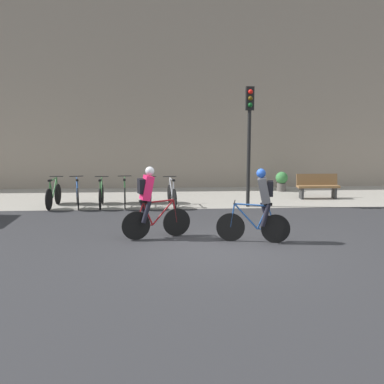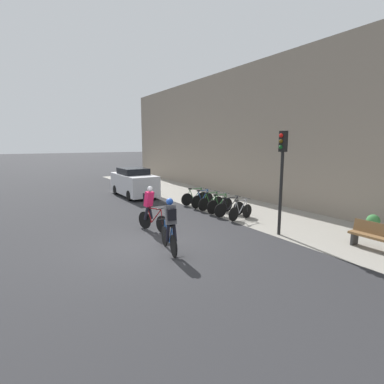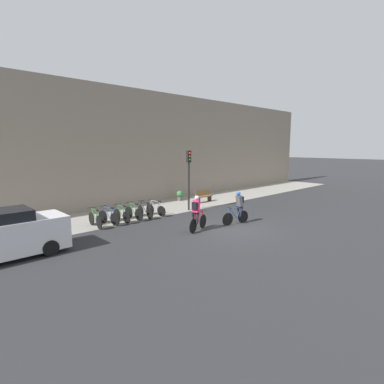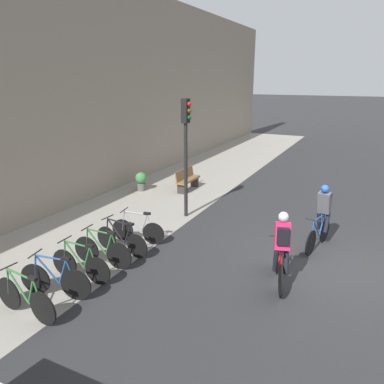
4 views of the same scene
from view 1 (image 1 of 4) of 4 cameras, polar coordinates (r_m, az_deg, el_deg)
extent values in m
plane|color=#2B2B2D|center=(11.28, 3.42, -6.52)|extent=(200.00, 200.00, 0.00)
cube|color=gray|center=(17.84, 0.90, -0.57)|extent=(44.00, 4.50, 0.01)
cube|color=gray|center=(20.14, 0.39, 12.29)|extent=(44.00, 0.60, 8.22)
cylinder|color=black|center=(12.16, -1.83, -3.59)|extent=(0.69, 0.25, 0.71)
cylinder|color=black|center=(11.86, -6.65, -3.99)|extent=(0.69, 0.25, 0.71)
cylinder|color=maroon|center=(11.99, -3.46, -2.42)|extent=(0.56, 0.22, 0.62)
cylinder|color=maroon|center=(11.88, -5.25, -2.62)|extent=(0.27, 0.12, 0.58)
cylinder|color=maroon|center=(11.90, -4.00, -1.12)|extent=(0.76, 0.28, 0.07)
cylinder|color=maroon|center=(11.92, -5.67, -3.95)|extent=(0.41, 0.16, 0.05)
cylinder|color=maroon|center=(11.83, -6.23, -2.66)|extent=(0.22, 0.10, 0.56)
cylinder|color=maroon|center=(12.09, -2.03, -2.27)|extent=(0.13, 0.07, 0.59)
cylinder|color=black|center=(12.01, -2.23, -0.74)|extent=(0.17, 0.45, 0.03)
cube|color=black|center=(11.79, -5.82, -1.12)|extent=(0.21, 0.14, 0.06)
cube|color=#EA1E56|center=(11.76, -5.37, 0.49)|extent=(0.40, 0.40, 0.63)
sphere|color=silver|center=(11.73, -5.03, 2.49)|extent=(0.28, 0.28, 0.22)
cylinder|color=black|center=(11.75, -5.42, -2.38)|extent=(0.30, 0.19, 0.56)
cylinder|color=black|center=(11.95, -5.71, -2.17)|extent=(0.26, 0.18, 0.56)
cube|color=black|center=(11.72, -6.03, 0.69)|extent=(0.21, 0.29, 0.36)
cylinder|color=black|center=(11.71, 4.59, -4.18)|extent=(0.69, 0.17, 0.70)
cylinder|color=black|center=(11.69, 9.87, -4.31)|extent=(0.69, 0.17, 0.70)
cylinder|color=#1E478C|center=(11.63, 6.41, -2.88)|extent=(0.59, 0.16, 0.62)
cylinder|color=#1E478C|center=(11.63, 8.37, -3.00)|extent=(0.28, 0.09, 0.58)
cylinder|color=#1E478C|center=(11.57, 7.02, -1.52)|extent=(0.79, 0.20, 0.07)
cylinder|color=#1E478C|center=(11.69, 8.82, -4.33)|extent=(0.43, 0.12, 0.05)
cylinder|color=#1E478C|center=(11.63, 9.43, -2.98)|extent=(0.23, 0.08, 0.56)
cylinder|color=#1E478C|center=(11.64, 4.82, -2.80)|extent=(0.13, 0.06, 0.59)
cylinder|color=black|center=(11.57, 5.05, -1.21)|extent=(0.12, 0.46, 0.03)
cube|color=black|center=(11.56, 9.00, -1.45)|extent=(0.21, 0.12, 0.06)
cube|color=#4C4C51|center=(11.51, 8.54, 0.18)|extent=(0.38, 0.38, 0.63)
sphere|color=#1E47AD|center=(11.45, 8.19, 2.21)|extent=(0.26, 0.26, 0.22)
cylinder|color=black|center=(11.72, 8.72, -2.52)|extent=(0.29, 0.16, 0.56)
cylinder|color=black|center=(11.50, 8.72, -2.74)|extent=(0.26, 0.16, 0.56)
cube|color=black|center=(11.50, 9.24, 0.41)|extent=(0.19, 0.28, 0.36)
cylinder|color=black|center=(16.97, -15.61, -0.25)|extent=(0.08, 0.70, 0.70)
cylinder|color=black|center=(16.01, -16.60, -0.86)|extent=(0.08, 0.70, 0.70)
cylinder|color=#2D6B33|center=(16.60, -15.97, 0.51)|extent=(0.08, 0.56, 0.62)
cylinder|color=#2D6B33|center=(16.24, -16.34, 0.25)|extent=(0.06, 0.26, 0.58)
cylinder|color=#2D6B33|center=(16.45, -16.13, 1.42)|extent=(0.09, 0.76, 0.07)
cylinder|color=#2D6B33|center=(16.20, -16.39, -0.76)|extent=(0.06, 0.41, 0.05)
cylinder|color=#2D6B33|center=(16.05, -16.55, 0.17)|extent=(0.05, 0.22, 0.56)
cylinder|color=#2D6B33|center=(16.89, -15.69, 0.70)|extent=(0.04, 0.12, 0.59)
cylinder|color=black|center=(16.80, -15.77, 1.79)|extent=(0.46, 0.06, 0.03)
cube|color=black|center=(16.09, -16.51, 1.32)|extent=(0.09, 0.20, 0.06)
cylinder|color=black|center=(16.81, -13.47, -0.23)|extent=(0.18, 0.70, 0.71)
cylinder|color=black|center=(15.85, -13.36, -0.80)|extent=(0.18, 0.70, 0.71)
cylinder|color=#1E478C|center=(16.44, -13.47, 0.55)|extent=(0.15, 0.54, 0.62)
cylinder|color=#1E478C|center=(16.09, -13.43, 0.30)|extent=(0.09, 0.26, 0.58)
cylinder|color=#1E478C|center=(16.30, -13.50, 1.48)|extent=(0.19, 0.72, 0.07)
cylinder|color=#1E478C|center=(16.04, -13.38, -0.72)|extent=(0.11, 0.39, 0.05)
cylinder|color=#1E478C|center=(15.89, -13.40, 0.23)|extent=(0.07, 0.21, 0.56)
cylinder|color=#1E478C|center=(16.73, -13.51, 0.72)|extent=(0.06, 0.12, 0.58)
cylinder|color=black|center=(16.65, -13.55, 1.83)|extent=(0.46, 0.12, 0.03)
cube|color=black|center=(15.93, -13.46, 1.39)|extent=(0.12, 0.21, 0.06)
cylinder|color=black|center=(16.68, -10.57, -0.26)|extent=(0.07, 0.68, 0.68)
cylinder|color=black|center=(15.75, -10.84, -0.84)|extent=(0.07, 0.68, 0.68)
cylinder|color=#2D6B33|center=(16.32, -10.69, 0.53)|extent=(0.06, 0.53, 0.62)
cylinder|color=#2D6B33|center=(15.97, -10.79, 0.28)|extent=(0.05, 0.25, 0.58)
cylinder|color=#2D6B33|center=(16.18, -10.75, 1.46)|extent=(0.07, 0.71, 0.07)
cylinder|color=#2D6B33|center=(15.94, -10.78, -0.75)|extent=(0.05, 0.38, 0.05)
cylinder|color=#2D6B33|center=(15.79, -10.85, 0.20)|extent=(0.04, 0.20, 0.56)
cylinder|color=#2D6B33|center=(16.60, -10.61, 0.71)|extent=(0.04, 0.11, 0.58)
cylinder|color=black|center=(16.52, -10.66, 1.82)|extent=(0.46, 0.05, 0.03)
cube|color=black|center=(15.82, -10.86, 1.38)|extent=(0.09, 0.20, 0.06)
cylinder|color=black|center=(16.60, -7.94, -0.19)|extent=(0.09, 0.71, 0.70)
cylinder|color=black|center=(15.66, -7.97, -0.77)|extent=(0.09, 0.71, 0.70)
cylinder|color=#2D6B33|center=(16.24, -7.97, 0.60)|extent=(0.08, 0.53, 0.62)
cylinder|color=#2D6B33|center=(15.89, -7.98, 0.35)|extent=(0.06, 0.25, 0.58)
cylinder|color=#2D6B33|center=(16.09, -8.00, 1.54)|extent=(0.09, 0.71, 0.07)
cylinder|color=#2D6B33|center=(15.85, -7.96, -0.68)|extent=(0.06, 0.39, 0.05)
cylinder|color=#2D6B33|center=(15.70, -7.99, 0.27)|extent=(0.05, 0.20, 0.56)
cylinder|color=#2D6B33|center=(16.52, -7.97, 0.78)|extent=(0.04, 0.11, 0.58)
cylinder|color=black|center=(16.43, -7.99, 1.90)|extent=(0.46, 0.06, 0.03)
cube|color=black|center=(15.74, -8.01, 1.46)|extent=(0.09, 0.21, 0.06)
cylinder|color=black|center=(16.61, -4.98, -0.22)|extent=(0.09, 0.65, 0.65)
cylinder|color=black|center=(15.57, -5.40, -0.88)|extent=(0.09, 0.65, 0.65)
cylinder|color=black|center=(16.21, -5.13, 0.55)|extent=(0.09, 0.58, 0.62)
cylinder|color=black|center=(15.82, -5.28, 0.27)|extent=(0.06, 0.27, 0.58)
cylinder|color=black|center=(16.05, -5.19, 1.48)|extent=(0.10, 0.79, 0.07)
cylinder|color=black|center=(15.78, -5.31, -0.77)|extent=(0.07, 0.43, 0.05)
cylinder|color=black|center=(15.62, -5.37, 0.18)|extent=(0.05, 0.22, 0.56)
cylinder|color=black|center=(16.52, -5.01, 0.74)|extent=(0.05, 0.12, 0.59)
cylinder|color=black|center=(16.43, -5.04, 1.86)|extent=(0.46, 0.06, 0.03)
cube|color=black|center=(15.66, -5.35, 1.37)|extent=(0.10, 0.21, 0.06)
cylinder|color=black|center=(16.54, -2.70, -0.24)|extent=(0.14, 0.65, 0.65)
cylinder|color=black|center=(15.62, -2.08, -0.82)|extent=(0.14, 0.65, 0.65)
cylinder|color=#99999E|center=(16.18, -2.50, 0.55)|extent=(0.13, 0.53, 0.62)
cylinder|color=#99999E|center=(15.84, -2.28, 0.31)|extent=(0.08, 0.25, 0.58)
cylinder|color=#99999E|center=(16.04, -2.44, 1.50)|extent=(0.16, 0.71, 0.07)
cylinder|color=#99999E|center=(15.80, -2.21, -0.72)|extent=(0.09, 0.38, 0.05)
cylinder|color=#99999E|center=(15.66, -2.15, 0.23)|extent=(0.06, 0.21, 0.56)
cylinder|color=#99999E|center=(16.46, -2.68, 0.73)|extent=(0.05, 0.12, 0.58)
cylinder|color=black|center=(16.38, -2.67, 1.85)|extent=(0.46, 0.10, 0.03)
cube|color=black|center=(15.69, -2.21, 1.41)|extent=(0.11, 0.21, 0.06)
cylinder|color=black|center=(15.87, 6.75, 5.24)|extent=(0.12, 0.12, 3.92)
cube|color=black|center=(15.84, 6.86, 10.95)|extent=(0.26, 0.20, 0.76)
sphere|color=red|center=(15.72, 6.96, 11.72)|extent=(0.15, 0.15, 0.15)
sphere|color=#4C380A|center=(15.71, 6.94, 10.96)|extent=(0.15, 0.15, 0.15)
sphere|color=#0C4719|center=(15.71, 6.93, 10.20)|extent=(0.15, 0.15, 0.15)
cube|color=brown|center=(17.99, 14.72, 0.64)|extent=(1.51, 0.40, 0.08)
cube|color=brown|center=(18.13, 14.58, 1.48)|extent=(1.51, 0.12, 0.40)
cube|color=#2D2D2D|center=(17.85, 12.84, -0.08)|extent=(0.08, 0.36, 0.45)
cube|color=#2D2D2D|center=(18.22, 16.50, -0.05)|extent=(0.08, 0.36, 0.45)
cylinder|color=#56514C|center=(19.45, 10.55, 0.56)|extent=(0.36, 0.36, 0.32)
sphere|color=#387A3D|center=(19.40, 10.59, 1.67)|extent=(0.48, 0.48, 0.48)
camera|label=2|loc=(12.49, 53.84, 7.46)|focal=28.00mm
camera|label=3|loc=(10.57, -87.10, 6.42)|focal=28.00mm
camera|label=4|loc=(12.92, -42.63, 13.38)|focal=35.00mm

